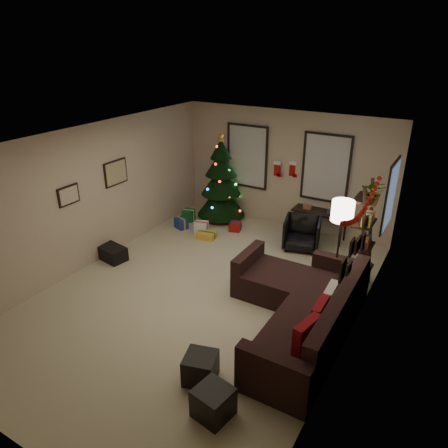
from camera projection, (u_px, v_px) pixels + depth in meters
The scene contains 28 objects.
floor at pixel (202, 295), 7.34m from camera, with size 7.00×7.00×0.00m, color #BEB490.
ceiling at pixel (198, 142), 6.23m from camera, with size 7.00×7.00×0.00m, color white.
wall_back at pixel (285, 170), 9.53m from camera, with size 5.00×5.00×0.00m, color #C1AD93.
wall_left at pixel (90, 197), 7.94m from camera, with size 7.00×7.00×0.00m, color #C1AD93.
wall_right at pixel (355, 263), 5.63m from camera, with size 7.00×7.00×0.00m, color #C1AD93.
window_back_left at pixel (247, 156), 9.87m from camera, with size 1.05×0.06×1.50m.
window_back_right at pixel (326, 168), 8.99m from camera, with size 1.05×0.06×1.50m.
window_right_wall at pixel (391, 196), 7.58m from camera, with size 0.06×0.90×1.30m.
christmas_tree at pixel (221, 184), 10.07m from camera, with size 1.16×1.16×2.16m.
presents at pixel (201, 225), 9.74m from camera, with size 1.50×1.00×0.30m.
sofa at pixel (303, 310), 6.43m from camera, with size 2.05×2.97×0.91m.
pillow_red_a at pixel (306, 337), 5.33m from camera, with size 0.13×0.48×0.48m, color maroon.
pillow_red_b at pixel (319, 316), 5.73m from camera, with size 0.12×0.44×0.44m, color maroon.
pillow_cream at pixel (330, 300), 6.11m from camera, with size 0.12×0.44×0.44m, color beige.
ottoman_near at pixel (201, 368), 5.45m from camera, with size 0.41×0.41×0.39m, color black.
ottoman_far at pixel (213, 402), 4.94m from camera, with size 0.41×0.41×0.39m, color black.
desk at pixel (320, 214), 9.17m from camera, with size 1.20×0.43×0.65m.
desk_chair at pixel (302, 233), 8.82m from camera, with size 0.67×0.63×0.69m, color black.
bookshelf at pixel (365, 240), 7.16m from camera, with size 0.30×0.58×1.98m.
potted_plant at pixel (374, 189), 6.87m from camera, with size 0.52×0.45×0.57m, color #4C4C4C.
floor_lamp at pixel (342, 217), 6.82m from camera, with size 0.36×0.36×1.73m.
art_map at pixel (116, 173), 8.37m from camera, with size 0.04×0.60×0.50m.
art_abstract at pixel (68, 195), 7.47m from camera, with size 0.04×0.45×0.35m.
gallery at pixel (354, 251), 5.49m from camera, with size 0.03×1.25×0.54m.
garland at pixel (363, 205), 5.48m from camera, with size 0.08×1.90×0.30m, color #A5140C, non-canonical shape.
stocking_left at pixel (278, 168), 9.51m from camera, with size 0.20×0.05×0.36m.
stocking_right at pixel (293, 169), 9.43m from camera, with size 0.20×0.05×0.36m.
storage_bin at pixel (112, 253), 8.44m from camera, with size 0.56×0.37×0.28m, color black.
Camera 1 is at (3.47, -5.13, 4.14)m, focal length 33.63 mm.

